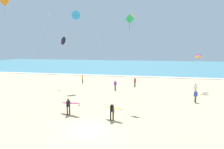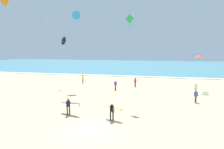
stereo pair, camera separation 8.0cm
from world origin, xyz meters
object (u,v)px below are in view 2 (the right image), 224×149
Objects in this scene: bystander_white_top at (196,89)px; kite_delta_cobalt_near at (76,15)px; surfer_lead at (113,109)px; kite_diamond_amber_distant at (7,7)px; bystander_red_top at (135,82)px; bystander_purple_top at (115,85)px; driftwood_log at (114,110)px; surfer_trailing at (69,104)px; kite_arc_violet_low at (199,56)px; kite_diamond_golden_mid at (132,22)px; kite_delta_charcoal_high at (63,41)px; bystander_yellow_top at (83,79)px; bystander_blue_top at (196,96)px; kite_diamond_emerald_far at (128,23)px.

kite_delta_cobalt_near is at bearing 175.02° from bystander_white_top.
kite_delta_cobalt_near reaches higher than surfer_lead.
kite_delta_cobalt_near is at bearing 78.46° from kite_diamond_amber_distant.
kite_diamond_amber_distant is 7.66× the size of bystander_red_top.
surfer_lead is 1.24× the size of bystander_purple_top.
bystander_red_top is at bearing 85.05° from driftwood_log.
bystander_purple_top is (9.51, 11.36, -10.24)m from kite_diamond_amber_distant.
bystander_white_top is (14.58, 11.53, -0.24)m from surfer_trailing.
bystander_white_top is at bearing -104.75° from kite_arc_violet_low.
surfer_lead reaches higher than bystander_white_top.
kite_diamond_golden_mid reaches higher than kite_delta_charcoal_high.
surfer_trailing is 12.29m from bystander_purple_top.
surfer_trailing is at bearing -113.23° from kite_diamond_golden_mid.
kite_diamond_golden_mid reaches higher than bystander_yellow_top.
kite_delta_cobalt_near is 8.16× the size of bystander_blue_top.
kite_diamond_emerald_far reaches higher than bystander_purple_top.
surfer_lead is 1.24× the size of bystander_yellow_top.
kite_diamond_golden_mid is 13.88m from bystander_blue_top.
surfer_lead is 4.66m from surfer_trailing.
kite_arc_violet_low is at bearing 3.78° from kite_delta_charcoal_high.
kite_delta_charcoal_high reaches higher than bystander_red_top.
bystander_yellow_top is (-10.17, 11.13, -8.89)m from kite_diamond_emerald_far.
driftwood_log is at bearing -94.91° from kite_diamond_golden_mid.
bystander_blue_top is at bearing 10.45° from kite_diamond_emerald_far.
bystander_blue_top is (13.62, 7.15, -0.24)m from surfer_trailing.
surfer_trailing is 2.15× the size of driftwood_log.
surfer_lead is 19.93m from kite_delta_cobalt_near.
kite_delta_cobalt_near is at bearing 108.81° from surfer_trailing.
kite_delta_cobalt_near reaches higher than bystander_red_top.
driftwood_log is (4.23, 1.81, -0.97)m from surfer_trailing.
bystander_yellow_top is at bearing 56.84° from kite_delta_charcoal_high.
kite_diamond_amber_distant is at bearing -89.62° from kite_delta_charcoal_high.
driftwood_log is at bearing -130.68° from kite_arc_violet_low.
bystander_white_top is at bearing -4.98° from kite_delta_cobalt_near.
kite_delta_charcoal_high is 5.52× the size of bystander_blue_top.
kite_diamond_emerald_far is at bearing -169.55° from bystander_blue_top.
kite_delta_charcoal_high is at bearing 171.98° from bystander_purple_top.
kite_diamond_emerald_far is 13.29m from kite_diamond_amber_distant.
kite_arc_violet_low is at bearing 75.25° from bystander_white_top.
bystander_yellow_top is at bearing 147.66° from bystander_purple_top.
surfer_lead is 0.34× the size of kite_arc_violet_low.
bystander_purple_top and bystander_white_top have the same top height.
kite_delta_cobalt_near is at bearing -4.40° from kite_delta_charcoal_high.
kite_arc_violet_low is 3.65× the size of bystander_yellow_top.
kite_diamond_emerald_far is 14.20m from bystander_white_top.
bystander_blue_top is (20.67, 6.47, -10.24)m from kite_diamond_amber_distant.
kite_arc_violet_low is at bearing -2.59° from bystander_red_top.
bystander_white_top is (9.96, 12.11, -0.23)m from surfer_lead.
kite_arc_violet_low is (10.37, 3.01, -5.21)m from kite_diamond_golden_mid.
kite_arc_violet_low is at bearing 32.25° from kite_diamond_amber_distant.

